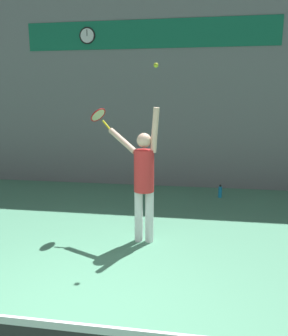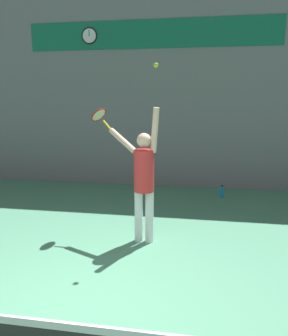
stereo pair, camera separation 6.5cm
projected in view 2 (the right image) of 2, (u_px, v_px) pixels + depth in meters
ground_plane at (71, 322)px, 3.33m from camera, size 18.00×18.00×0.00m
back_wall at (151, 88)px, 8.17m from camera, size 18.00×0.10×5.00m
sponsor_banner at (151, 34)px, 7.85m from camera, size 6.13×0.02×0.66m
scoreboard_clock at (89, 36)px, 8.08m from camera, size 0.40×0.04×0.40m
tennis_player at (143, 176)px, 5.02m from camera, size 0.90×0.58×2.11m
tennis_racket at (100, 116)px, 5.44m from camera, size 0.42×0.36×0.37m
tennis_ball at (156, 65)px, 4.56m from camera, size 0.07×0.07×0.07m
water_bottle at (222, 192)px, 7.50m from camera, size 0.08×0.08×0.30m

